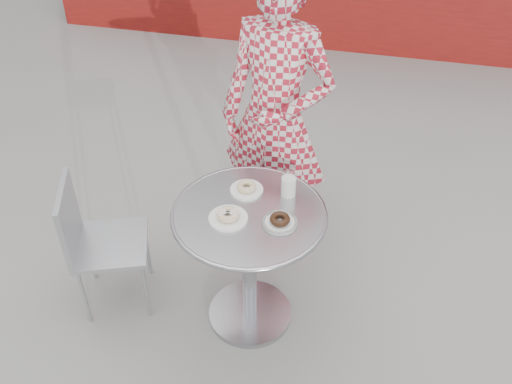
% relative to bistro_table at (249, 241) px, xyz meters
% --- Properties ---
extents(ground, '(60.00, 60.00, 0.00)m').
position_rel_bistro_table_xyz_m(ground, '(0.02, -0.05, -0.58)').
color(ground, '#999692').
rests_on(ground, ground).
extents(bistro_table, '(0.77, 0.77, 0.78)m').
position_rel_bistro_table_xyz_m(bistro_table, '(0.00, 0.00, 0.00)').
color(bistro_table, '#B5B4B9').
rests_on(bistro_table, ground).
extents(chair_far, '(0.44, 0.45, 0.79)m').
position_rel_bistro_table_xyz_m(chair_far, '(-0.06, 0.89, -0.34)').
color(chair_far, '#A6A8AE').
rests_on(chair_far, ground).
extents(chair_left, '(0.50, 0.50, 0.82)m').
position_rel_bistro_table_xyz_m(chair_left, '(-0.78, -0.04, -0.33)').
color(chair_left, '#A6A8AE').
rests_on(chair_left, ground).
extents(seated_person, '(0.75, 0.58, 1.81)m').
position_rel_bistro_table_xyz_m(seated_person, '(-0.00, 0.65, 0.32)').
color(seated_person, '#A8192B').
rests_on(seated_person, ground).
extents(plate_far, '(0.17, 0.17, 0.04)m').
position_rel_bistro_table_xyz_m(plate_far, '(-0.05, 0.16, 0.20)').
color(plate_far, white).
rests_on(plate_far, bistro_table).
extents(plate_near, '(0.19, 0.19, 0.05)m').
position_rel_bistro_table_xyz_m(plate_near, '(-0.09, -0.07, 0.21)').
color(plate_near, white).
rests_on(plate_near, bistro_table).
extents(plate_checker, '(0.17, 0.17, 0.04)m').
position_rel_bistro_table_xyz_m(plate_checker, '(0.16, -0.04, 0.20)').
color(plate_checker, white).
rests_on(plate_checker, bistro_table).
extents(milk_cup, '(0.08, 0.08, 0.13)m').
position_rel_bistro_table_xyz_m(milk_cup, '(0.16, 0.18, 0.25)').
color(milk_cup, white).
rests_on(milk_cup, bistro_table).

